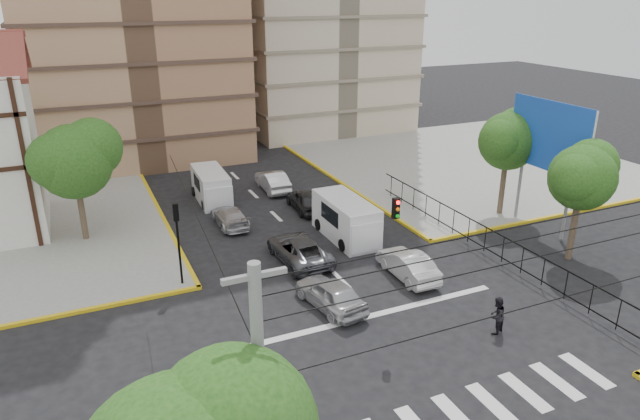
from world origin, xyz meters
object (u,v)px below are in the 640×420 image
van_right_lane (348,221)px  van_left_lane (212,187)px  traffic_light_nw (177,231)px  pedestrian_crosswalk (497,316)px  car_white_front_right (408,265)px  car_silver_front_left (331,293)px

van_right_lane → van_left_lane: bearing=120.6°
traffic_light_nw → pedestrian_crosswalk: size_ratio=2.52×
van_left_lane → car_white_front_right: van_left_lane is taller
van_left_lane → van_right_lane: bearing=-57.2°
traffic_light_nw → car_white_front_right: 12.08m
car_white_front_right → pedestrian_crosswalk: (0.70, -6.17, 0.15)m
pedestrian_crosswalk → van_left_lane: bearing=-94.6°
traffic_light_nw → car_silver_front_left: size_ratio=1.01×
pedestrian_crosswalk → car_silver_front_left: bearing=-64.0°
van_right_lane → car_silver_front_left: van_right_lane is taller
van_right_lane → traffic_light_nw: bearing=-170.3°
traffic_light_nw → car_silver_front_left: (6.10, -5.09, -2.37)m
pedestrian_crosswalk → car_white_front_right: bearing=-106.5°
van_right_lane → van_left_lane: van_right_lane is taller
van_left_lane → pedestrian_crosswalk: size_ratio=2.92×
car_silver_front_left → pedestrian_crosswalk: bearing=129.2°
van_left_lane → car_white_front_right: bearing=-65.0°
car_white_front_right → pedestrian_crosswalk: pedestrian_crosswalk is taller
traffic_light_nw → car_silver_front_left: 8.29m
van_right_lane → car_white_front_right: bearing=-83.3°
traffic_light_nw → van_left_lane: bearing=68.7°
pedestrian_crosswalk → van_right_lane: bearing=-106.4°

